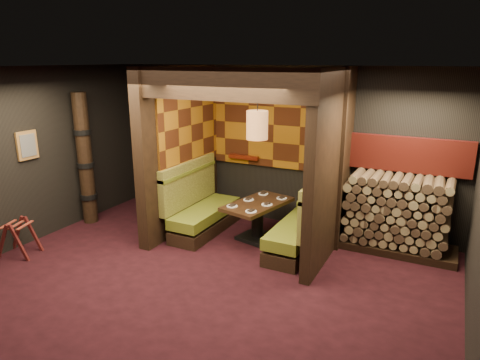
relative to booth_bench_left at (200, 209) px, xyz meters
name	(u,v)px	position (x,y,z in m)	size (l,w,h in m)	color
floor	(197,285)	(0.96, -1.65, -0.41)	(6.50, 5.50, 0.02)	black
ceiling	(190,67)	(0.96, -1.65, 2.46)	(6.50, 5.50, 0.02)	black
wall_back	(276,146)	(0.96, 1.11, 1.02)	(6.50, 0.02, 2.85)	black
wall_left	(21,158)	(-2.30, -1.65, 1.02)	(0.02, 5.50, 2.85)	black
partition_left	(180,150)	(-0.39, 0.00, 1.02)	(0.20, 2.20, 2.85)	black
partition_right	(331,166)	(2.26, 0.05, 1.02)	(0.15, 2.10, 2.85)	black
header_beam	(218,84)	(0.94, -0.95, 2.23)	(2.85, 0.18, 0.44)	black
tapa_back_panel	(274,125)	(0.94, 1.06, 1.42)	(2.40, 0.06, 1.55)	#95590F
tapa_side_panel	(190,125)	(-0.27, 0.17, 1.45)	(0.04, 1.85, 1.45)	#95590F
lacquer_shelf	(244,157)	(0.36, 1.00, 0.78)	(0.60, 0.12, 0.07)	#581508
booth_bench_left	(200,209)	(0.00, 0.00, 0.00)	(0.68, 1.60, 1.14)	black
booth_bench_right	(303,228)	(1.89, 0.00, 0.00)	(0.68, 1.60, 1.14)	black
dining_table	(257,215)	(1.05, 0.12, 0.02)	(0.93, 1.36, 0.65)	black
place_settings	(258,202)	(1.05, 0.12, 0.27)	(0.75, 1.09, 0.03)	white
pendant_lamp	(257,125)	(1.05, 0.07, 1.55)	(0.34, 0.34, 1.12)	#AB6B39
framed_picture	(27,145)	(-2.25, -1.55, 1.22)	(0.05, 0.36, 0.46)	olive
luggage_rack	(18,236)	(-2.01, -2.10, -0.10)	(0.66, 0.55, 0.61)	#491514
totem_column	(85,160)	(-2.09, -0.55, 0.79)	(0.31, 0.31, 2.40)	black
firewood_stack	(401,215)	(3.25, 0.70, 0.21)	(1.73, 0.70, 1.22)	black
mosaic_header	(410,155)	(3.25, 1.03, 1.10)	(1.83, 0.10, 0.56)	maroon
bay_front_post	(341,163)	(2.35, 0.31, 1.02)	(0.08, 0.08, 2.85)	black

